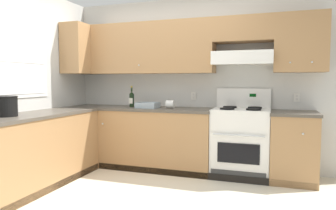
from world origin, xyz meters
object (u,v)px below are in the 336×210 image
object	(u,v)px
bowl	(148,106)
paper_towel_roll	(170,104)
wine_bottle	(132,99)
stove	(241,142)
bucket	(6,106)

from	to	relation	value
bowl	paper_towel_roll	xyz separation A→B (m)	(0.33, 0.06, 0.03)
wine_bottle	paper_towel_roll	xyz separation A→B (m)	(0.64, -0.03, -0.07)
wine_bottle	paper_towel_roll	size ratio (longest dim) A/B	2.77
stove	wine_bottle	bearing A→B (deg)	178.66
wine_bottle	bucket	bearing A→B (deg)	-115.02
stove	bowl	size ratio (longest dim) A/B	3.91
stove	paper_towel_roll	world-z (taller)	stove
bowl	paper_towel_roll	world-z (taller)	paper_towel_roll
wine_bottle	bowl	distance (m)	0.33
bucket	wine_bottle	bearing A→B (deg)	64.98
wine_bottle	bowl	size ratio (longest dim) A/B	1.04
stove	paper_towel_roll	size ratio (longest dim) A/B	10.37
paper_towel_roll	bucket	bearing A→B (deg)	-131.05
bowl	stove	bearing A→B (deg)	2.36
bowl	paper_towel_roll	bearing A→B (deg)	10.16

